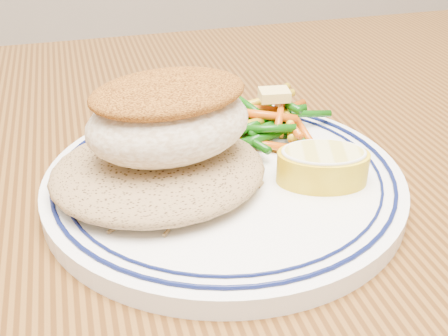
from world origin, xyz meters
TOP-DOWN VIEW (x-y plane):
  - dining_table at (0.00, 0.00)m, footprint 1.50×0.90m
  - plate at (0.03, 0.04)m, footprint 0.27×0.27m
  - rice_pilaf at (-0.01, 0.04)m, footprint 0.15×0.13m
  - fish_fillet at (-0.00, 0.04)m, footprint 0.13×0.10m
  - vegetable_pile at (0.09, 0.09)m, footprint 0.11×0.10m
  - butter_pat at (0.09, 0.10)m, footprint 0.03×0.02m
  - lemon_wedge at (0.10, 0.02)m, footprint 0.07×0.07m

SIDE VIEW (x-z plane):
  - dining_table at x=0.00m, z-range 0.28..1.03m
  - plate at x=0.03m, z-range 0.75..0.77m
  - vegetable_pile at x=0.09m, z-range 0.76..0.79m
  - lemon_wedge at x=0.10m, z-range 0.77..0.79m
  - rice_pilaf at x=-0.01m, z-range 0.77..0.79m
  - butter_pat at x=0.09m, z-range 0.79..0.80m
  - fish_fillet at x=0.00m, z-range 0.79..0.85m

